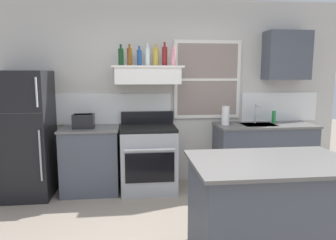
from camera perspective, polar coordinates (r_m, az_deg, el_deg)
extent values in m
cube|color=beige|center=(4.70, -0.81, 4.88)|extent=(5.40, 0.06, 2.70)
cube|color=white|center=(4.71, -14.83, 1.91)|extent=(2.50, 0.02, 0.44)
cube|color=white|center=(5.18, 19.50, 2.28)|extent=(1.20, 0.02, 0.44)
cube|color=white|center=(4.75, 7.13, 7.27)|extent=(1.00, 0.04, 1.15)
cube|color=gray|center=(4.74, 7.17, 7.26)|extent=(0.90, 0.01, 1.05)
cube|color=white|center=(4.73, 7.19, 7.26)|extent=(0.90, 0.02, 0.04)
cube|color=black|center=(4.59, -24.63, -2.43)|extent=(0.70, 0.68, 1.68)
cube|color=#333333|center=(4.22, -26.33, 1.06)|extent=(0.69, 0.00, 0.01)
cylinder|color=#A5A8AD|center=(4.20, -22.11, -6.02)|extent=(0.02, 0.02, 0.64)
cylinder|color=#A5A8AD|center=(4.08, -22.73, 4.67)|extent=(0.02, 0.02, 0.36)
cube|color=#474C56|center=(4.54, -13.76, -7.16)|extent=(0.76, 0.60, 0.88)
cube|color=#605E5B|center=(4.44, -13.97, -1.50)|extent=(0.79, 0.63, 0.03)
cube|color=black|center=(4.39, -15.03, -0.20)|extent=(0.28, 0.20, 0.19)
cube|color=black|center=(4.38, -15.08, 0.95)|extent=(0.24, 0.16, 0.01)
cube|color=black|center=(4.41, -16.91, 0.22)|extent=(0.02, 0.03, 0.02)
cube|color=#9EA0A5|center=(4.47, -3.53, -7.24)|extent=(0.76, 0.64, 0.87)
cube|color=black|center=(4.37, -3.58, -1.49)|extent=(0.76, 0.64, 0.04)
cube|color=black|center=(4.64, -3.78, 0.47)|extent=(0.76, 0.06, 0.18)
cube|color=black|center=(4.17, -3.29, -8.65)|extent=(0.65, 0.01, 0.40)
cylinder|color=silver|center=(4.07, -3.29, -5.42)|extent=(0.65, 0.03, 0.03)
cube|color=white|center=(4.41, -3.74, 8.00)|extent=(0.88, 0.48, 0.22)
cube|color=#262628|center=(4.18, -3.58, 6.88)|extent=(0.75, 0.02, 0.04)
cube|color=white|center=(4.41, -3.75, 9.59)|extent=(0.96, 0.52, 0.02)
cylinder|color=#143819|center=(4.40, -8.51, 11.17)|extent=(0.07, 0.07, 0.23)
cylinder|color=#143819|center=(4.41, -8.56, 13.03)|extent=(0.03, 0.03, 0.06)
cylinder|color=brown|center=(4.38, -6.95, 11.23)|extent=(0.07, 0.07, 0.23)
cylinder|color=brown|center=(4.39, -6.99, 13.12)|extent=(0.03, 0.03, 0.06)
cylinder|color=#1E478C|center=(4.44, -5.21, 11.11)|extent=(0.07, 0.07, 0.21)
cylinder|color=#1E478C|center=(4.45, -5.23, 12.84)|extent=(0.03, 0.03, 0.05)
cylinder|color=silver|center=(4.43, -3.72, 11.33)|extent=(0.06, 0.06, 0.24)
cylinder|color=silver|center=(4.44, -3.74, 13.30)|extent=(0.03, 0.03, 0.06)
cylinder|color=#B29333|center=(4.44, -2.23, 11.30)|extent=(0.08, 0.08, 0.24)
cylinder|color=#B29333|center=(4.45, -2.24, 13.23)|extent=(0.03, 0.03, 0.06)
cylinder|color=maroon|center=(4.44, -0.61, 11.43)|extent=(0.07, 0.07, 0.26)
cylinder|color=maroon|center=(4.45, -0.62, 13.50)|extent=(0.03, 0.03, 0.06)
cylinder|color=#C67F84|center=(4.39, 0.97, 11.24)|extent=(0.07, 0.07, 0.22)
cylinder|color=#C67F84|center=(4.40, 0.97, 13.06)|extent=(0.03, 0.03, 0.06)
cube|color=#474C56|center=(4.89, 16.86, -6.15)|extent=(1.40, 0.60, 0.88)
cube|color=#605E5B|center=(4.80, 17.10, -0.89)|extent=(1.43, 0.63, 0.03)
cube|color=#B7BABC|center=(4.74, 16.09, -0.85)|extent=(0.48, 0.36, 0.01)
cylinder|color=silver|center=(4.85, 15.53, 1.12)|extent=(0.03, 0.03, 0.28)
cylinder|color=silver|center=(4.76, 15.95, 2.43)|extent=(0.02, 0.16, 0.02)
cylinder|color=white|center=(4.58, 10.37, 0.80)|extent=(0.11, 0.11, 0.27)
cylinder|color=#268C3F|center=(4.95, 18.60, 0.55)|extent=(0.06, 0.06, 0.18)
cube|color=#474C56|center=(3.01, 18.06, -15.62)|extent=(1.32, 0.82, 0.88)
cube|color=#605E5B|center=(2.86, 18.48, -7.25)|extent=(1.40, 0.90, 0.03)
cube|color=#474C56|center=(5.03, 20.69, 10.85)|extent=(0.64, 0.32, 0.70)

